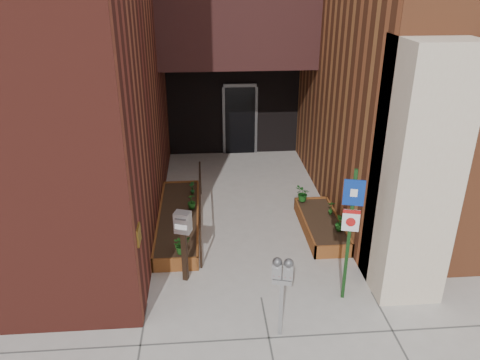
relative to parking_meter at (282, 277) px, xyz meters
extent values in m
plane|color=#9E9991|center=(-0.19, 0.92, -1.10)|extent=(80.00, 80.00, 0.00)
cube|color=beige|center=(2.36, 1.12, 1.10)|extent=(1.10, 1.20, 4.40)
cube|color=#321616|center=(-0.19, 6.92, 2.90)|extent=(4.20, 2.00, 2.00)
cube|color=black|center=(-0.19, 8.32, 0.40)|extent=(4.00, 0.30, 3.00)
cube|color=black|center=(0.01, 8.14, -0.05)|extent=(0.90, 0.06, 2.10)
cube|color=#B79338|center=(-2.18, 0.72, 0.40)|extent=(0.04, 0.30, 0.30)
cube|color=brown|center=(-1.74, 1.84, -0.95)|extent=(0.90, 0.04, 0.30)
cube|color=brown|center=(-1.74, 5.40, -0.95)|extent=(0.90, 0.04, 0.30)
cube|color=brown|center=(-2.17, 3.62, -0.95)|extent=(0.04, 3.60, 0.30)
cube|color=brown|center=(-1.31, 3.62, -0.95)|extent=(0.04, 3.60, 0.30)
cube|color=black|center=(-1.74, 3.62, -0.97)|extent=(0.82, 3.52, 0.26)
cube|color=brown|center=(1.41, 2.04, -0.95)|extent=(0.80, 0.04, 0.30)
cube|color=brown|center=(1.41, 4.20, -0.95)|extent=(0.80, 0.04, 0.30)
cube|color=brown|center=(1.03, 3.12, -0.95)|extent=(0.04, 2.20, 0.30)
cube|color=brown|center=(1.79, 3.12, -0.95)|extent=(0.04, 2.20, 0.30)
cube|color=black|center=(1.41, 3.12, -0.97)|extent=(0.72, 2.12, 0.26)
cylinder|color=black|center=(-1.24, 1.92, -0.65)|extent=(0.04, 0.04, 0.90)
cylinder|color=black|center=(-1.24, 5.22, -0.65)|extent=(0.04, 0.04, 0.90)
cylinder|color=black|center=(-1.24, 3.57, -0.22)|extent=(0.04, 3.30, 0.04)
cube|color=#9A9A9D|center=(0.00, 0.00, -0.61)|extent=(0.07, 0.07, 0.98)
cube|color=#9A9A9D|center=(0.00, 0.00, -0.08)|extent=(0.32, 0.19, 0.08)
cube|color=#9A9A9D|center=(-0.08, 0.02, 0.10)|extent=(0.17, 0.13, 0.26)
sphere|color=#59595B|center=(-0.08, 0.02, 0.25)|extent=(0.15, 0.15, 0.15)
cube|color=white|center=(-0.09, -0.03, 0.12)|extent=(0.09, 0.03, 0.05)
cube|color=#B21414|center=(-0.09, -0.03, 0.04)|extent=(0.09, 0.03, 0.03)
cube|color=#9A9A9D|center=(0.08, -0.02, 0.10)|extent=(0.17, 0.13, 0.26)
sphere|color=#59595B|center=(0.08, -0.02, 0.25)|extent=(0.15, 0.15, 0.15)
cube|color=white|center=(0.07, -0.07, 0.12)|extent=(0.09, 0.03, 0.05)
cube|color=#B21414|center=(0.07, -0.07, 0.04)|extent=(0.09, 0.03, 0.03)
cube|color=#143714|center=(1.25, 0.83, 0.13)|extent=(0.07, 0.07, 2.46)
cube|color=navy|center=(1.24, 0.79, 0.97)|extent=(0.33, 0.11, 0.45)
cube|color=white|center=(1.24, 0.79, 0.97)|extent=(0.11, 0.04, 0.13)
cube|color=white|center=(1.24, 0.79, 0.46)|extent=(0.28, 0.09, 0.39)
cube|color=#B21414|center=(1.24, 0.79, 0.62)|extent=(0.27, 0.08, 0.07)
cylinder|color=#B21414|center=(1.24, 0.78, 0.44)|extent=(0.15, 0.05, 0.16)
cube|color=black|center=(-1.53, 1.57, -0.58)|extent=(0.12, 0.12, 1.03)
cube|color=#BDBDC0|center=(-1.53, 1.57, 0.12)|extent=(0.33, 0.28, 0.39)
cube|color=#59595B|center=(-1.56, 1.47, 0.23)|extent=(0.20, 0.07, 0.04)
cube|color=white|center=(-1.56, 1.47, 0.07)|extent=(0.22, 0.08, 0.09)
imported|color=#1B4F16|center=(-1.60, 2.02, -0.61)|extent=(0.45, 0.45, 0.37)
imported|color=#295919|center=(-1.71, 3.12, -0.64)|extent=(0.25, 0.25, 0.32)
imported|color=#1B5418|center=(-1.44, 3.87, -0.63)|extent=(0.25, 0.25, 0.34)
imported|color=#18541D|center=(-1.44, 4.63, -0.64)|extent=(0.23, 0.23, 0.32)
imported|color=#1A5819|center=(1.66, 2.62, -0.63)|extent=(0.27, 0.27, 0.34)
imported|color=#1D5718|center=(1.66, 3.32, -0.64)|extent=(0.20, 0.20, 0.33)
imported|color=#175217|center=(1.16, 4.02, -0.61)|extent=(0.47, 0.47, 0.38)
camera|label=1|loc=(-1.09, -5.71, 4.18)|focal=35.00mm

